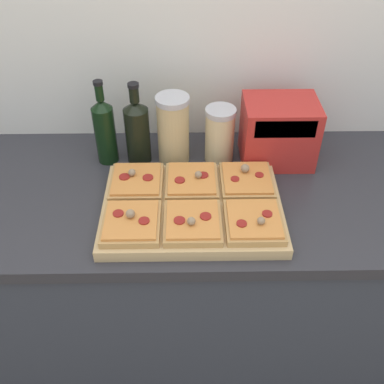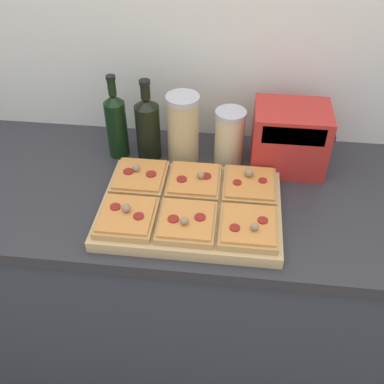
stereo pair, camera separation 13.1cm
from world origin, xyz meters
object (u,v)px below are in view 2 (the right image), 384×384
Objects in this scene: cutting_board at (191,208)px; wine_bottle at (148,127)px; olive_oil_bottle at (116,124)px; grain_jar_tall at (183,128)px; grain_jar_short at (229,137)px; toaster_oven at (290,138)px.

cutting_board is 0.34m from wine_bottle.
wine_bottle is at bearing 0.00° from olive_oil_bottle.
grain_jar_tall is 0.15m from grain_jar_short.
olive_oil_bottle is at bearing -180.00° from grain_jar_tall.
cutting_board is at bearing -136.68° from toaster_oven.
wine_bottle is at bearing 180.00° from grain_jar_tall.
toaster_oven is at bearing 43.32° from cutting_board.
toaster_oven reaches higher than cutting_board.
cutting_board is at bearing -44.18° from olive_oil_bottle.
grain_jar_short is at bearing 0.00° from olive_oil_bottle.
wine_bottle reaches higher than toaster_oven.
wine_bottle is at bearing 122.67° from cutting_board.
grain_jar_short is (0.15, 0.00, -0.02)m from grain_jar_tall.
grain_jar_tall is (-0.06, 0.27, 0.10)m from cutting_board.
wine_bottle is 1.08× the size of toaster_oven.
cutting_board is 0.40m from toaster_oven.
cutting_board is 2.00× the size of toaster_oven.
wine_bottle reaches higher than grain_jar_short.
cutting_board is at bearing -109.24° from grain_jar_short.
olive_oil_bottle is 1.12× the size of toaster_oven.
olive_oil_bottle reaches higher than wine_bottle.
grain_jar_tall is at bearing 180.00° from grain_jar_short.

